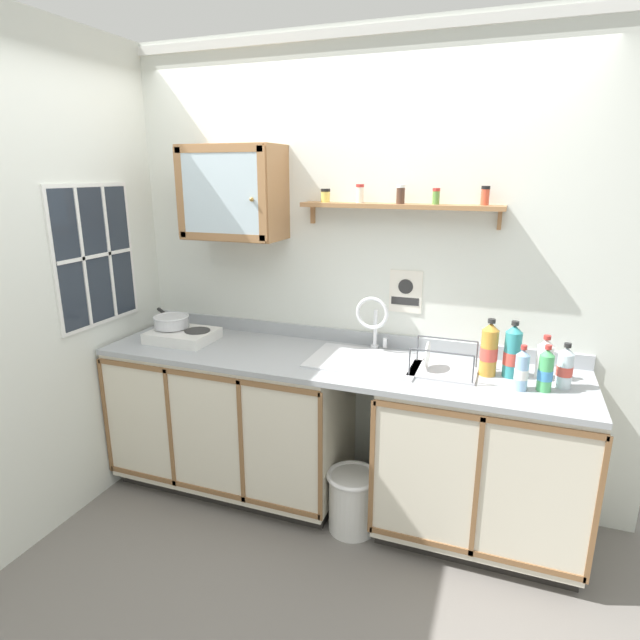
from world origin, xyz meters
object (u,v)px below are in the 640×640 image
Objects in this scene: bottle_water_clear_5 at (565,368)px; warning_sign at (406,292)px; bottle_juice_amber_3 at (489,350)px; dish_rack at (441,369)px; bottle_detergent_teal_4 at (512,352)px; sink at (366,363)px; bottle_soda_green_2 at (545,371)px; bottle_opaque_white_0 at (545,360)px; wall_cabinet at (233,193)px; trash_bin at (352,500)px; saucepan at (171,321)px; hot_plate_stove at (183,335)px; bottle_water_blue_1 at (522,370)px.

warning_sign is (-0.83, 0.30, 0.24)m from bottle_water_clear_5.
bottle_juice_amber_3 reaches higher than dish_rack.
sink is at bearing -177.59° from bottle_detergent_teal_4.
bottle_soda_green_2 is 0.93× the size of warning_sign.
bottle_opaque_white_0 is 0.39× the size of wall_cabinet.
bottle_soda_green_2 is (0.90, -0.10, 0.11)m from sink.
trash_bin is at bearing -161.11° from bottle_detergent_teal_4.
dish_rack is at bearing 23.91° from trash_bin.
sink is 2.01× the size of bottle_juice_amber_3.
bottle_soda_green_2 is 0.87m from warning_sign.
sink is 0.76m from bottle_detergent_teal_4.
bottle_soda_green_2 is 0.78× the size of bottle_detergent_teal_4.
saucepan is 2.14m from bottle_soda_green_2.
bottle_soda_green_2 reaches higher than hot_plate_stove.
bottle_detergent_teal_4 is (-0.15, -0.03, 0.03)m from bottle_opaque_white_0.
warning_sign is at bearing 13.87° from hot_plate_stove.
wall_cabinet is at bearing 30.40° from hot_plate_stove.
bottle_soda_green_2 is 0.11m from bottle_water_clear_5.
bottle_water_blue_1 is at bearing -2.45° from hot_plate_stove.
wall_cabinet is (-1.59, 0.09, 0.75)m from bottle_detergent_teal_4.
warning_sign is (1.29, 0.32, 0.31)m from hot_plate_stove.
sink reaches higher than dish_rack.
bottle_juice_amber_3 is at bearing 156.07° from bottle_soda_green_2.
warning_sign reaches higher than bottle_opaque_white_0.
wall_cabinet is (-1.48, 0.11, 0.75)m from bottle_juice_amber_3.
bottle_water_clear_5 is at bearing -4.81° from wall_cabinet.
bottle_juice_amber_3 reaches higher than bottle_water_blue_1.
bottle_soda_green_2 is at bearing -90.65° from bottle_opaque_white_0.
warning_sign is (-0.75, 0.21, 0.24)m from bottle_opaque_white_0.
sink is at bearing 2.35° from hot_plate_stove.
bottle_detergent_teal_4 is 1.76m from wall_cabinet.
hot_plate_stove is 1.11× the size of trash_bin.
bottle_water_clear_5 reaches higher than trash_bin.
warning_sign is (1.39, 0.29, 0.23)m from saucepan.
hot_plate_stove is at bearing 177.55° from bottle_water_blue_1.
wall_cabinet reaches higher than saucepan.
warning_sign is at bearing 11.97° from saucepan.
wall_cabinet reaches higher than bottle_soda_green_2.
sink reaches higher than bottle_juice_amber_3.
hot_plate_stove is 1.32× the size of bottle_detergent_teal_4.
sink is at bearing -176.30° from bottle_opaque_white_0.
bottle_juice_amber_3 is at bearing -4.31° from wall_cabinet.
wall_cabinet is (0.29, 0.17, 0.85)m from hot_plate_stove.
bottle_juice_amber_3 reaches higher than hot_plate_stove.
sink reaches higher than bottle_water_blue_1.
wall_cabinet is at bearing 171.56° from sink.
bottle_water_clear_5 is (0.24, -0.06, -0.03)m from bottle_detergent_teal_4.
trash_bin is (-0.79, -0.09, -0.83)m from bottle_water_blue_1.
bottle_opaque_white_0 is at bearing 2.94° from hot_plate_stove.
sink is 2.62× the size of bottle_soda_green_2.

